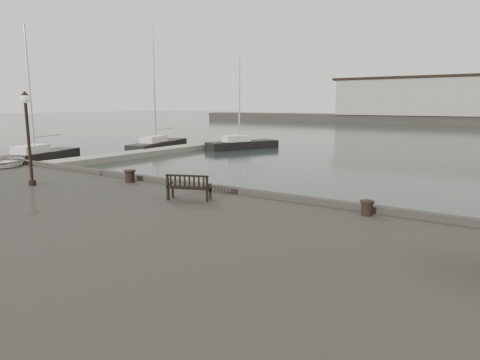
# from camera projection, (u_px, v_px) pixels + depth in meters

# --- Properties ---
(ground) EXTENTS (400.00, 400.00, 0.00)m
(ground) POSITION_uv_depth(u_px,v_px,m) (242.00, 236.00, 14.91)
(ground) COLOR black
(ground) RESTS_ON ground
(pontoon) EXTENTS (2.00, 24.00, 0.50)m
(pontoon) POSITION_uv_depth(u_px,v_px,m) (102.00, 159.00, 34.01)
(pontoon) COLOR #99998E
(pontoon) RESTS_ON ground
(breakwater) EXTENTS (140.00, 9.50, 12.20)m
(breakwater) POSITION_uv_depth(u_px,v_px,m) (461.00, 105.00, 91.88)
(breakwater) COLOR #383530
(breakwater) RESTS_ON ground
(bench) EXTENTS (1.47, 0.96, 0.80)m
(bench) POSITION_uv_depth(u_px,v_px,m) (189.00, 192.00, 13.51)
(bench) COLOR black
(bench) RESTS_ON quay
(bollard_left) EXTENTS (0.58, 0.58, 0.48)m
(bollard_left) POSITION_uv_depth(u_px,v_px,m) (130.00, 176.00, 16.54)
(bollard_left) COLOR black
(bollard_left) RESTS_ON quay
(bollard_right) EXTENTS (0.40, 0.40, 0.40)m
(bollard_right) POSITION_uv_depth(u_px,v_px,m) (367.00, 208.00, 11.65)
(bollard_right) COLOR black
(bollard_right) RESTS_ON quay
(lamp_post) EXTENTS (0.35, 0.35, 3.47)m
(lamp_post) POSITION_uv_depth(u_px,v_px,m) (27.00, 125.00, 15.55)
(lamp_post) COLOR black
(lamp_post) RESTS_ON quay
(dinghy) EXTENTS (2.80, 2.86, 0.48)m
(dinghy) POSITION_uv_depth(u_px,v_px,m) (9.00, 162.00, 20.67)
(dinghy) COLOR silver
(dinghy) RESTS_ON quay
(yacht_a) EXTENTS (4.72, 8.16, 11.08)m
(yacht_a) POSITION_uv_depth(u_px,v_px,m) (39.00, 159.00, 33.91)
(yacht_a) COLOR black
(yacht_a) RESTS_ON ground
(yacht_b) EXTENTS (4.65, 9.57, 12.48)m
(yacht_b) POSITION_uv_depth(u_px,v_px,m) (159.00, 147.00, 43.43)
(yacht_b) COLOR black
(yacht_b) RESTS_ON ground
(yacht_d) EXTENTS (5.05, 7.84, 9.94)m
(yacht_d) POSITION_uv_depth(u_px,v_px,m) (243.00, 147.00, 43.76)
(yacht_d) COLOR black
(yacht_d) RESTS_ON ground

